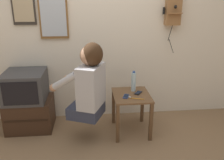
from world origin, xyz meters
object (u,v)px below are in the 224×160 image
object	(u,v)px
toothbrush	(135,98)
television	(25,86)
wall_phone_antique	(173,9)
wall_mirror	(53,14)
water_bottle	(134,82)
cell_phone_held	(126,96)
cell_phone_spare	(138,93)
person	(89,82)
framed_picture	(23,2)

from	to	relation	value
toothbrush	television	bearing A→B (deg)	93.64
wall_phone_antique	wall_mirror	size ratio (longest dim) A/B	1.34
water_bottle	toothbrush	xyz separation A→B (m)	(-0.02, -0.26, -0.12)
television	wall_phone_antique	world-z (taller)	wall_phone_antique
cell_phone_held	cell_phone_spare	world-z (taller)	same
toothbrush	person	bearing A→B (deg)	109.95
cell_phone_spare	toothbrush	xyz separation A→B (m)	(-0.07, -0.16, 0.00)
wall_phone_antique	water_bottle	size ratio (longest dim) A/B	3.12
framed_picture	wall_mirror	size ratio (longest dim) A/B	0.89
television	water_bottle	world-z (taller)	water_bottle
cell_phone_held	water_bottle	size ratio (longest dim) A/B	0.52
person	cell_phone_held	distance (m)	0.51
person	cell_phone_spare	size ratio (longest dim) A/B	6.50
person	framed_picture	distance (m)	1.31
cell_phone_held	water_bottle	distance (m)	0.25
television	water_bottle	bearing A→B (deg)	-4.58
person	toothbrush	size ratio (longest dim) A/B	4.92
cell_phone_spare	water_bottle	xyz separation A→B (m)	(-0.05, 0.09, 0.12)
wall_phone_antique	cell_phone_held	world-z (taller)	wall_phone_antique
wall_mirror	water_bottle	world-z (taller)	wall_mirror
cell_phone_held	water_bottle	world-z (taller)	water_bottle
person	toothbrush	xyz separation A→B (m)	(0.54, 0.01, -0.23)
framed_picture	wall_phone_antique	bearing A→B (deg)	-1.31
wall_phone_antique	wall_mirror	distance (m)	1.55
framed_picture	cell_phone_spare	xyz separation A→B (m)	(1.39, -0.46, -1.08)
wall_phone_antique	toothbrush	bearing A→B (deg)	-135.03
television	wall_phone_antique	bearing A→B (deg)	6.34
wall_phone_antique	wall_mirror	world-z (taller)	wall_mirror
wall_mirror	cell_phone_held	world-z (taller)	wall_mirror
television	cell_phone_spare	size ratio (longest dim) A/B	3.78
person	toothbrush	distance (m)	0.59
person	framed_picture	xyz separation A→B (m)	(-0.78, 0.63, 0.85)
television	wall_phone_antique	xyz separation A→B (m)	(1.93, 0.21, 0.92)
framed_picture	water_bottle	distance (m)	1.69
wall_mirror	cell_phone_held	size ratio (longest dim) A/B	4.49
wall_phone_antique	cell_phone_spare	world-z (taller)	wall_phone_antique
television	framed_picture	world-z (taller)	framed_picture
television	wall_mirror	xyz separation A→B (m)	(0.39, 0.25, 0.86)
wall_mirror	wall_phone_antique	bearing A→B (deg)	-1.50
wall_mirror	cell_phone_held	distance (m)	1.38
television	water_bottle	xyz separation A→B (m)	(1.37, -0.11, 0.05)
wall_phone_antique	cell_phone_spare	bearing A→B (deg)	-140.90
television	cell_phone_spare	world-z (taller)	television
wall_phone_antique	water_bottle	world-z (taller)	wall_phone_antique
wall_mirror	water_bottle	xyz separation A→B (m)	(0.99, -0.37, -0.81)
person	wall_phone_antique	world-z (taller)	wall_phone_antique
person	framed_picture	bearing A→B (deg)	73.67
television	toothbrush	bearing A→B (deg)	-15.15
television	framed_picture	size ratio (longest dim) A/B	0.94
framed_picture	wall_mirror	xyz separation A→B (m)	(0.36, -0.00, -0.14)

